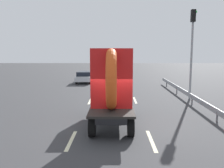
% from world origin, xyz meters
% --- Properties ---
extents(ground_plane, '(120.00, 120.00, 0.00)m').
position_xyz_m(ground_plane, '(0.00, 0.00, 0.00)').
color(ground_plane, '#38383A').
extents(flatbed_truck, '(2.02, 5.18, 3.86)m').
position_xyz_m(flatbed_truck, '(-0.21, 1.08, 1.74)').
color(flatbed_truck, black).
rests_on(flatbed_truck, ground_plane).
extents(distant_sedan, '(1.72, 4.02, 1.31)m').
position_xyz_m(distant_sedan, '(-3.59, 16.98, 0.70)').
color(distant_sedan, black).
rests_on(distant_sedan, ground_plane).
extents(traffic_light, '(0.42, 0.36, 6.76)m').
position_xyz_m(traffic_light, '(5.78, 7.30, 4.33)').
color(traffic_light, gray).
rests_on(traffic_light, ground_plane).
extents(guardrail, '(0.10, 16.86, 0.71)m').
position_xyz_m(guardrail, '(5.37, 7.56, 0.53)').
color(guardrail, gray).
rests_on(guardrail, ground_plane).
extents(lane_dash_left_near, '(0.16, 2.31, 0.01)m').
position_xyz_m(lane_dash_left_near, '(-1.90, -1.55, 0.00)').
color(lane_dash_left_near, beige).
rests_on(lane_dash_left_near, ground_plane).
extents(lane_dash_left_far, '(0.16, 2.21, 0.01)m').
position_xyz_m(lane_dash_left_far, '(-1.90, 6.46, 0.00)').
color(lane_dash_left_far, beige).
rests_on(lane_dash_left_far, ground_plane).
extents(lane_dash_right_near, '(0.16, 2.50, 0.01)m').
position_xyz_m(lane_dash_right_near, '(1.48, -1.53, 0.00)').
color(lane_dash_right_near, beige).
rests_on(lane_dash_right_near, ground_plane).
extents(lane_dash_right_far, '(0.16, 2.38, 0.01)m').
position_xyz_m(lane_dash_right_far, '(1.48, 6.81, 0.00)').
color(lane_dash_right_far, beige).
rests_on(lane_dash_right_far, ground_plane).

